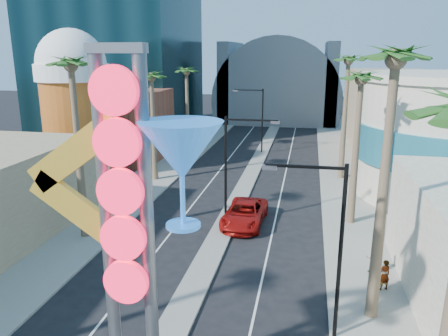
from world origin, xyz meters
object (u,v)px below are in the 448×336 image
at_px(red_pickup, 245,214).
at_px(pedestrian_b, 373,258).
at_px(neon_sign, 150,214).
at_px(pedestrian_a, 384,275).

xyz_separation_m(red_pickup, pedestrian_b, (8.26, -6.01, 0.19)).
xyz_separation_m(neon_sign, pedestrian_b, (8.78, 11.42, -6.28)).
bearing_deg(pedestrian_a, pedestrian_b, -104.09).
xyz_separation_m(red_pickup, pedestrian_a, (8.58, -7.89, 0.16)).
distance_m(red_pickup, pedestrian_a, 11.66).
relative_size(neon_sign, pedestrian_a, 7.38).
bearing_deg(red_pickup, pedestrian_b, -33.38).
distance_m(neon_sign, red_pickup, 18.59).
height_order(neon_sign, pedestrian_a, neon_sign).
relative_size(neon_sign, red_pickup, 2.08).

